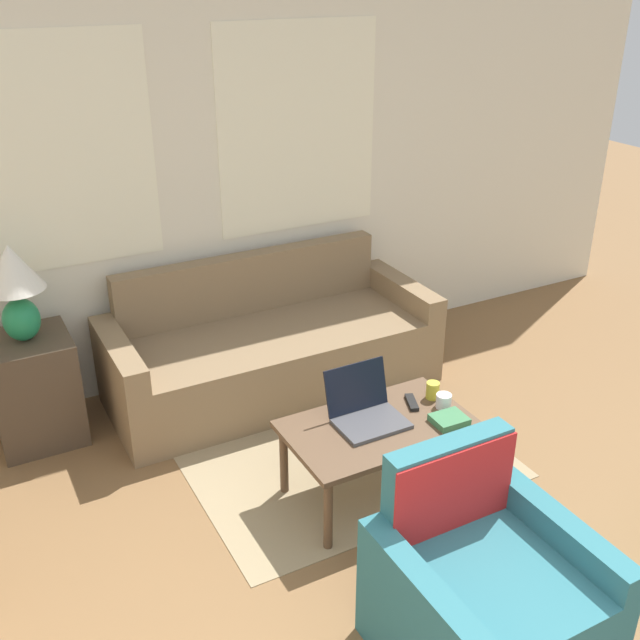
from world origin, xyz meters
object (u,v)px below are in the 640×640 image
coffee_table (379,433)px  tv_remote (412,402)px  book_red (449,420)px  cup_yellow (444,401)px  couch (269,350)px  table_lamp (14,282)px  laptop (366,410)px  cup_navy (433,390)px  armchair (481,597)px

coffee_table → tv_remote: (0.25, 0.08, 0.06)m
book_red → tv_remote: 0.24m
cup_yellow → book_red: bearing=-115.4°
tv_remote → cup_yellow: bearing=-38.6°
couch → coffee_table: 1.27m
table_lamp → book_red: bearing=-40.6°
laptop → tv_remote: laptop is taller
couch → cup_navy: couch is taller
couch → armchair: (-0.14, -2.28, 0.01)m
cup_yellow → book_red: cup_yellow is taller
armchair → tv_remote: bearing=69.0°
book_red → tv_remote: book_red is taller
laptop → tv_remote: size_ratio=2.21×
couch → table_lamp: table_lamp is taller
coffee_table → cup_navy: cup_navy is taller
table_lamp → cup_yellow: 2.34m
book_red → tv_remote: (-0.06, 0.23, -0.01)m
couch → table_lamp: (-1.41, 0.10, 0.71)m
table_lamp → laptop: table_lamp is taller
table_lamp → book_red: table_lamp is taller
couch → cup_yellow: bearing=-72.3°
couch → tv_remote: 1.22m
armchair → cup_navy: 1.25m
cup_navy → book_red: cup_navy is taller
armchair → coffee_table: armchair is taller
coffee_table → book_red: 0.36m
cup_navy → couch: bearing=109.3°
cup_navy → tv_remote: bearing=179.9°
cup_navy → book_red: bearing=-105.8°
cup_yellow → coffee_table: bearing=177.1°
coffee_table → laptop: bearing=118.4°
armchair → cup_yellow: (0.55, 1.00, 0.18)m
cup_navy → cup_yellow: (-0.00, -0.10, -0.01)m
tv_remote → coffee_table: bearing=-162.0°
couch → cup_yellow: size_ratio=25.66×
laptop → tv_remote: (0.29, 0.01, -0.05)m
coffee_table → laptop: laptop is taller
table_lamp → book_red: size_ratio=3.17×
cup_yellow → tv_remote: cup_yellow is taller
table_lamp → cup_navy: table_lamp is taller
armchair → cup_yellow: size_ratio=10.50×
armchair → coffee_table: (0.17, 1.02, 0.10)m
couch → coffee_table: bearing=-88.7°
laptop → armchair: bearing=-97.0°
coffee_table → book_red: book_red is taller
couch → cup_yellow: couch is taller
coffee_table → cup_yellow: cup_yellow is taller
cup_navy → laptop: bearing=-178.4°
couch → cup_yellow: (0.41, -1.28, 0.20)m
laptop → cup_yellow: laptop is taller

